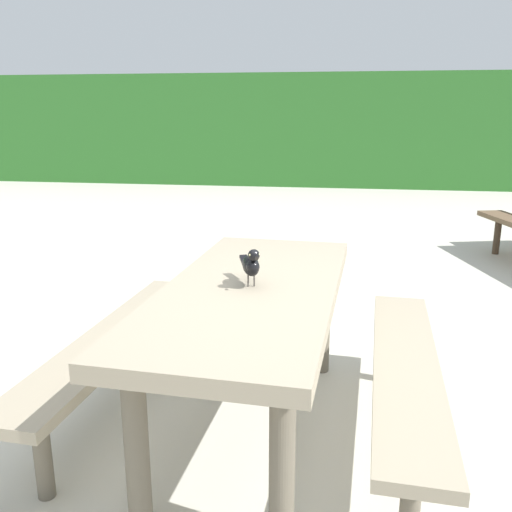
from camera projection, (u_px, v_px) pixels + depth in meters
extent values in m
plane|color=beige|center=(305.00, 442.00, 2.56)|extent=(60.00, 60.00, 0.00)
cube|color=#2D6B28|center=(338.00, 129.00, 11.74)|extent=(28.00, 2.30, 2.22)
cube|color=gray|center=(251.00, 292.00, 2.48)|extent=(0.87, 1.84, 0.07)
cylinder|color=#635B4C|center=(136.00, 445.00, 1.97)|extent=(0.09, 0.09, 0.67)
cylinder|color=#635B4C|center=(282.00, 465.00, 1.86)|extent=(0.09, 0.09, 0.67)
cylinder|color=#635B4C|center=(234.00, 311.00, 3.29)|extent=(0.09, 0.09, 0.67)
cylinder|color=#635B4C|center=(323.00, 318.00, 3.18)|extent=(0.09, 0.09, 0.67)
cube|color=gray|center=(114.00, 338.00, 2.70)|extent=(0.38, 1.72, 0.05)
cylinder|color=#635B4C|center=(42.00, 454.00, 2.15)|extent=(0.07, 0.07, 0.39)
cylinder|color=#635B4C|center=(164.00, 330.00, 3.36)|extent=(0.07, 0.07, 0.39)
cube|color=gray|center=(406.00, 365.00, 2.41)|extent=(0.38, 1.72, 0.05)
cylinder|color=#635B4C|center=(410.00, 507.00, 1.86)|extent=(0.07, 0.07, 0.39)
cylinder|color=#635B4C|center=(398.00, 351.00, 3.07)|extent=(0.07, 0.07, 0.39)
ellipsoid|color=black|center=(251.00, 266.00, 2.43)|extent=(0.12, 0.17, 0.09)
ellipsoid|color=black|center=(253.00, 267.00, 2.39)|extent=(0.08, 0.08, 0.06)
sphere|color=black|center=(254.00, 255.00, 2.35)|extent=(0.05, 0.05, 0.05)
sphere|color=#EAE08C|center=(259.00, 254.00, 2.35)|extent=(0.01, 0.01, 0.01)
sphere|color=#EAE08C|center=(250.00, 255.00, 2.34)|extent=(0.01, 0.01, 0.01)
cone|color=black|center=(256.00, 258.00, 2.32)|extent=(0.03, 0.03, 0.02)
cube|color=black|center=(245.00, 261.00, 2.54)|extent=(0.07, 0.11, 0.04)
cylinder|color=#47423D|center=(254.00, 280.00, 2.44)|extent=(0.01, 0.01, 0.05)
cylinder|color=#47423D|center=(248.00, 281.00, 2.43)|extent=(0.01, 0.01, 0.05)
cylinder|color=#423324|center=(497.00, 236.00, 5.87)|extent=(0.07, 0.07, 0.39)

